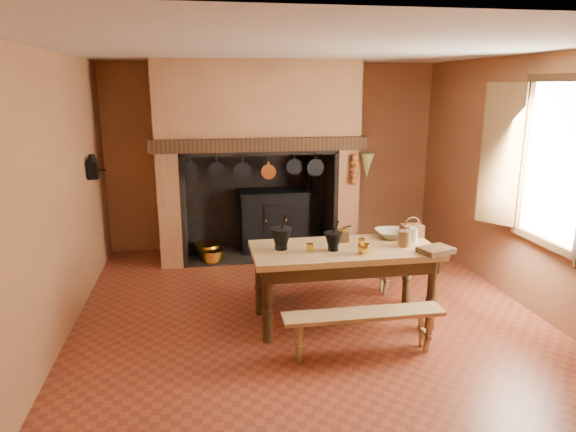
# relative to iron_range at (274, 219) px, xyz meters

# --- Properties ---
(floor) EXTENTS (5.50, 5.50, 0.00)m
(floor) POSITION_rel_iron_range_xyz_m (0.04, -2.45, -0.48)
(floor) COLOR brown
(floor) RESTS_ON ground
(ceiling) EXTENTS (5.50, 5.50, 0.00)m
(ceiling) POSITION_rel_iron_range_xyz_m (0.04, -2.45, 2.32)
(ceiling) COLOR silver
(ceiling) RESTS_ON back_wall
(back_wall) EXTENTS (5.00, 0.02, 2.80)m
(back_wall) POSITION_rel_iron_range_xyz_m (0.04, 0.30, 0.92)
(back_wall) COLOR #965F3C
(back_wall) RESTS_ON floor
(wall_left) EXTENTS (0.02, 5.50, 2.80)m
(wall_left) POSITION_rel_iron_range_xyz_m (-2.46, -2.45, 0.92)
(wall_left) COLOR #965F3C
(wall_left) RESTS_ON floor
(wall_right) EXTENTS (0.02, 5.50, 2.80)m
(wall_right) POSITION_rel_iron_range_xyz_m (2.54, -2.45, 0.92)
(wall_right) COLOR #965F3C
(wall_right) RESTS_ON floor
(wall_front) EXTENTS (5.00, 0.02, 2.80)m
(wall_front) POSITION_rel_iron_range_xyz_m (0.04, -5.20, 0.92)
(wall_front) COLOR #965F3C
(wall_front) RESTS_ON floor
(chimney_breast) EXTENTS (2.95, 0.96, 2.80)m
(chimney_breast) POSITION_rel_iron_range_xyz_m (-0.26, -0.14, 1.33)
(chimney_breast) COLOR #965F3C
(chimney_breast) RESTS_ON floor
(iron_range) EXTENTS (1.12, 0.55, 1.60)m
(iron_range) POSITION_rel_iron_range_xyz_m (0.00, 0.00, 0.00)
(iron_range) COLOR black
(iron_range) RESTS_ON floor
(hearth_pans) EXTENTS (0.51, 0.62, 0.20)m
(hearth_pans) POSITION_rel_iron_range_xyz_m (-1.01, -0.23, -0.39)
(hearth_pans) COLOR gold
(hearth_pans) RESTS_ON floor
(hanging_pans) EXTENTS (1.92, 0.29, 0.27)m
(hanging_pans) POSITION_rel_iron_range_xyz_m (-0.30, -0.64, 0.88)
(hanging_pans) COLOR black
(hanging_pans) RESTS_ON chimney_breast
(onion_string) EXTENTS (0.12, 0.10, 0.46)m
(onion_string) POSITION_rel_iron_range_xyz_m (1.04, -0.66, 0.85)
(onion_string) COLOR #934A1B
(onion_string) RESTS_ON chimney_breast
(herb_bunch) EXTENTS (0.20, 0.20, 0.35)m
(herb_bunch) POSITION_rel_iron_range_xyz_m (1.22, -0.66, 0.90)
(herb_bunch) COLOR brown
(herb_bunch) RESTS_ON chimney_breast
(window) EXTENTS (0.39, 1.75, 1.76)m
(window) POSITION_rel_iron_range_xyz_m (2.39, -2.85, 1.22)
(window) COLOR white
(window) RESTS_ON wall_right
(wall_coffee_mill) EXTENTS (0.23, 0.16, 0.31)m
(wall_coffee_mill) POSITION_rel_iron_range_xyz_m (-2.38, -0.90, 1.03)
(wall_coffee_mill) COLOR black
(wall_coffee_mill) RESTS_ON wall_left
(work_table) EXTENTS (1.92, 0.85, 0.83)m
(work_table) POSITION_rel_iron_range_xyz_m (0.37, -2.57, 0.22)
(work_table) COLOR #AE834F
(work_table) RESTS_ON floor
(bench_front) EXTENTS (1.52, 0.27, 0.43)m
(bench_front) POSITION_rel_iron_range_xyz_m (0.37, -3.28, -0.16)
(bench_front) COLOR #AE834F
(bench_front) RESTS_ON floor
(bench_back) EXTENTS (1.72, 0.30, 0.48)m
(bench_back) POSITION_rel_iron_range_xyz_m (0.37, -1.92, -0.12)
(bench_back) COLOR #AE834F
(bench_back) RESTS_ON floor
(mortar_large) EXTENTS (0.22, 0.22, 0.38)m
(mortar_large) POSITION_rel_iron_range_xyz_m (-0.28, -2.51, 0.47)
(mortar_large) COLOR black
(mortar_large) RESTS_ON work_table
(mortar_small) EXTENTS (0.19, 0.19, 0.32)m
(mortar_small) POSITION_rel_iron_range_xyz_m (0.24, -2.64, 0.45)
(mortar_small) COLOR black
(mortar_small) RESTS_ON work_table
(coffee_grinder) EXTENTS (0.16, 0.12, 0.18)m
(coffee_grinder) POSITION_rel_iron_range_xyz_m (0.41, -2.36, 0.41)
(coffee_grinder) COLOR #372511
(coffee_grinder) RESTS_ON work_table
(brass_mug_a) EXTENTS (0.09, 0.09, 0.08)m
(brass_mug_a) POSITION_rel_iron_range_xyz_m (-0.00, -2.63, 0.39)
(brass_mug_a) COLOR gold
(brass_mug_a) RESTS_ON work_table
(brass_mug_b) EXTENTS (0.08, 0.08, 0.08)m
(brass_mug_b) POSITION_rel_iron_range_xyz_m (0.57, -2.54, 0.39)
(brass_mug_b) COLOR gold
(brass_mug_b) RESTS_ON work_table
(mixing_bowl) EXTENTS (0.35, 0.35, 0.08)m
(mixing_bowl) POSITION_rel_iron_range_xyz_m (0.99, -2.30, 0.39)
(mixing_bowl) COLOR #B2B088
(mixing_bowl) RESTS_ON work_table
(stoneware_crock) EXTENTS (0.14, 0.14, 0.17)m
(stoneware_crock) POSITION_rel_iron_range_xyz_m (1.00, -2.63, 0.43)
(stoneware_crock) COLOR brown
(stoneware_crock) RESTS_ON work_table
(glass_jar) EXTENTS (0.11, 0.11, 0.15)m
(glass_jar) POSITION_rel_iron_range_xyz_m (1.15, -2.51, 0.42)
(glass_jar) COLOR beige
(glass_jar) RESTS_ON work_table
(wicker_basket) EXTENTS (0.23, 0.17, 0.22)m
(wicker_basket) POSITION_rel_iron_range_xyz_m (1.23, -2.29, 0.42)
(wicker_basket) COLOR #553219
(wicker_basket) RESTS_ON work_table
(wooden_tray) EXTENTS (0.39, 0.33, 0.06)m
(wooden_tray) POSITION_rel_iron_range_xyz_m (1.23, -2.89, 0.38)
(wooden_tray) COLOR #372511
(wooden_tray) RESTS_ON work_table
(brass_cup) EXTENTS (0.16, 0.16, 0.10)m
(brass_cup) POSITION_rel_iron_range_xyz_m (0.51, -2.79, 0.40)
(brass_cup) COLOR gold
(brass_cup) RESTS_ON work_table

